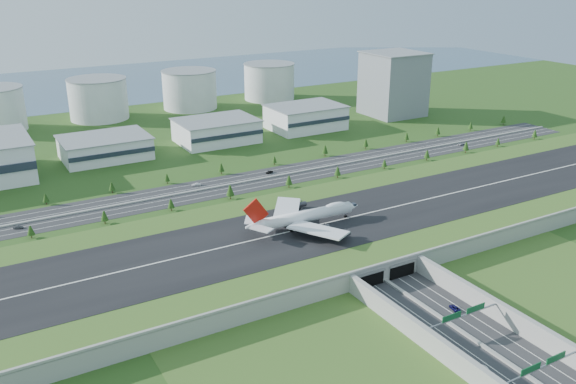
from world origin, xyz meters
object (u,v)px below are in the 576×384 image
boeing_747 (304,216)px  car_1 (485,370)px  car_0 (404,314)px  car_7 (196,184)px  car_5 (269,172)px  car_4 (18,227)px  car_6 (461,144)px  car_2 (455,308)px  office_tower (393,84)px

boeing_747 → car_1: (-0.42, -118.33, -12.65)m
car_0 → car_7: bearing=102.1°
boeing_747 → car_5: boeing_747 is taller
car_4 → car_6: size_ratio=0.89×
car_6 → boeing_747: bearing=105.4°
car_0 → car_7: 180.00m
car_0 → boeing_747: bearing=96.5°
boeing_747 → car_7: (-16.19, 102.13, -12.64)m
car_0 → car_2: size_ratio=0.80×
car_4 → car_1: bearing=-127.9°
car_4 → car_7: bearing=-59.8°
car_1 → car_6: 281.34m
car_0 → car_1: bearing=-81.9°
car_2 → car_4: car_4 is taller
car_0 → car_6: size_ratio=0.79×
car_1 → car_6: (192.21, 205.44, -0.06)m
boeing_747 → car_6: bearing=26.3°
office_tower → car_7: office_tower is taller
car_0 → car_1: 41.11m
car_2 → car_6: bearing=-123.2°
office_tower → car_5: bearing=-152.3°
car_4 → car_6: (312.44, 0.39, -0.08)m
boeing_747 → car_4: 149.11m
car_7 → car_1: bearing=29.1°
car_2 → car_5: (15.01, 184.52, 0.08)m
office_tower → car_5: 200.32m
car_4 → car_5: size_ratio=0.98×
boeing_747 → car_1: bearing=-88.3°
car_1 → boeing_747: bearing=98.2°
car_5 → car_6: size_ratio=0.91×
car_7 → office_tower: bearing=136.9°
boeing_747 → car_0: 78.28m
car_2 → car_4: (-139.81, 170.58, 0.09)m
office_tower → car_1: 376.71m
car_2 → car_7: (-35.36, 185.99, 0.08)m
car_1 → car_7: car_7 is taller
car_4 → car_0: bearing=-122.1°
car_6 → car_4: bearing=81.0°
car_2 → car_4: 220.56m
car_5 → car_6: car_5 is taller
office_tower → car_4: bearing=-162.2°
car_1 → car_6: car_1 is taller
car_6 → car_7: (-207.98, 15.02, 0.07)m
car_1 → office_tower: bearing=64.4°
car_1 → car_5: bearing=89.4°
car_5 → car_4: bearing=-102.8°
car_1 → car_6: bearing=55.3°
car_0 → car_6: car_6 is taller
car_0 → car_2: (20.17, -6.63, 0.02)m
car_0 → car_4: car_4 is taller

